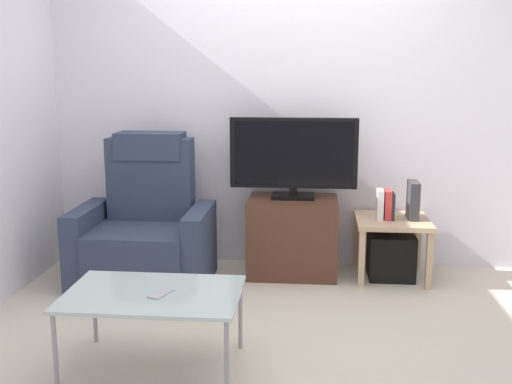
{
  "coord_description": "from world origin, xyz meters",
  "views": [
    {
      "loc": [
        0.2,
        -3.63,
        1.54
      ],
      "look_at": [
        -0.18,
        0.5,
        0.7
      ],
      "focal_mm": 42.33,
      "sensor_mm": 36.0,
      "label": 1
    }
  ],
  "objects_px": {
    "television": "(293,156)",
    "book_rightmost": "(391,206)",
    "book_leftmost": "(380,204)",
    "recliner_armchair": "(145,231)",
    "subwoofer_box": "(391,255)",
    "game_console": "(413,200)",
    "cell_phone": "(161,293)",
    "book_middle": "(387,205)",
    "coffee_table": "(153,297)",
    "side_table": "(392,228)",
    "tv_stand": "(292,236)"
  },
  "relations": [
    {
      "from": "coffee_table",
      "to": "book_middle",
      "type": "bearing_deg",
      "value": 48.42
    },
    {
      "from": "recliner_armchair",
      "to": "cell_phone",
      "type": "xyz_separation_m",
      "value": [
        0.46,
        -1.37,
        0.05
      ]
    },
    {
      "from": "book_rightmost",
      "to": "coffee_table",
      "type": "xyz_separation_m",
      "value": [
        -1.4,
        -1.54,
        -0.16
      ]
    },
    {
      "from": "subwoofer_box",
      "to": "coffee_table",
      "type": "xyz_separation_m",
      "value": [
        -1.41,
        -1.56,
        0.22
      ]
    },
    {
      "from": "tv_stand",
      "to": "subwoofer_box",
      "type": "height_order",
      "value": "tv_stand"
    },
    {
      "from": "recliner_armchair",
      "to": "subwoofer_box",
      "type": "height_order",
      "value": "recliner_armchair"
    },
    {
      "from": "book_middle",
      "to": "game_console",
      "type": "relative_size",
      "value": 0.78
    },
    {
      "from": "television",
      "to": "cell_phone",
      "type": "bearing_deg",
      "value": -110.87
    },
    {
      "from": "recliner_armchair",
      "to": "book_rightmost",
      "type": "height_order",
      "value": "recliner_armchair"
    },
    {
      "from": "tv_stand",
      "to": "cell_phone",
      "type": "distance_m",
      "value": 1.72
    },
    {
      "from": "television",
      "to": "side_table",
      "type": "distance_m",
      "value": 0.91
    },
    {
      "from": "tv_stand",
      "to": "cell_phone",
      "type": "xyz_separation_m",
      "value": [
        -0.62,
        -1.6,
        0.13
      ]
    },
    {
      "from": "cell_phone",
      "to": "coffee_table",
      "type": "bearing_deg",
      "value": 170.57
    },
    {
      "from": "book_leftmost",
      "to": "cell_phone",
      "type": "height_order",
      "value": "book_leftmost"
    },
    {
      "from": "recliner_armchair",
      "to": "game_console",
      "type": "xyz_separation_m",
      "value": [
        1.97,
        0.22,
        0.22
      ]
    },
    {
      "from": "television",
      "to": "subwoofer_box",
      "type": "height_order",
      "value": "television"
    },
    {
      "from": "television",
      "to": "book_rightmost",
      "type": "distance_m",
      "value": 0.81
    },
    {
      "from": "side_table",
      "to": "cell_phone",
      "type": "relative_size",
      "value": 3.6
    },
    {
      "from": "recliner_armchair",
      "to": "game_console",
      "type": "bearing_deg",
      "value": 10.34
    },
    {
      "from": "subwoofer_box",
      "to": "cell_phone",
      "type": "xyz_separation_m",
      "value": [
        -1.36,
        -1.59,
        0.26
      ]
    },
    {
      "from": "tv_stand",
      "to": "coffee_table",
      "type": "relative_size",
      "value": 0.74
    },
    {
      "from": "television",
      "to": "book_leftmost",
      "type": "distance_m",
      "value": 0.73
    },
    {
      "from": "tv_stand",
      "to": "coffee_table",
      "type": "distance_m",
      "value": 1.72
    },
    {
      "from": "book_middle",
      "to": "coffee_table",
      "type": "distance_m",
      "value": 2.07
    },
    {
      "from": "game_console",
      "to": "cell_phone",
      "type": "bearing_deg",
      "value": -133.34
    },
    {
      "from": "side_table",
      "to": "book_middle",
      "type": "distance_m",
      "value": 0.19
    },
    {
      "from": "television",
      "to": "coffee_table",
      "type": "distance_m",
      "value": 1.81
    },
    {
      "from": "television",
      "to": "game_console",
      "type": "height_order",
      "value": "television"
    },
    {
      "from": "tv_stand",
      "to": "side_table",
      "type": "relative_size",
      "value": 1.24
    },
    {
      "from": "recliner_armchair",
      "to": "game_console",
      "type": "distance_m",
      "value": 2.0
    },
    {
      "from": "book_leftmost",
      "to": "book_middle",
      "type": "relative_size",
      "value": 1.02
    },
    {
      "from": "tv_stand",
      "to": "game_console",
      "type": "distance_m",
      "value": 0.94
    },
    {
      "from": "television",
      "to": "book_leftmost",
      "type": "bearing_deg",
      "value": -4.92
    },
    {
      "from": "tv_stand",
      "to": "book_middle",
      "type": "relative_size",
      "value": 3.08
    },
    {
      "from": "tv_stand",
      "to": "book_middle",
      "type": "height_order",
      "value": "book_middle"
    },
    {
      "from": "game_console",
      "to": "television",
      "type": "bearing_deg",
      "value": 178.36
    },
    {
      "from": "book_leftmost",
      "to": "book_rightmost",
      "type": "xyz_separation_m",
      "value": [
        0.09,
        0.0,
        -0.01
      ]
    },
    {
      "from": "television",
      "to": "book_leftmost",
      "type": "xyz_separation_m",
      "value": [
        0.64,
        -0.06,
        -0.34
      ]
    },
    {
      "from": "side_table",
      "to": "book_rightmost",
      "type": "relative_size",
      "value": 2.73
    },
    {
      "from": "book_rightmost",
      "to": "coffee_table",
      "type": "bearing_deg",
      "value": -132.21
    },
    {
      "from": "side_table",
      "to": "coffee_table",
      "type": "relative_size",
      "value": 0.6
    },
    {
      "from": "tv_stand",
      "to": "television",
      "type": "xyz_separation_m",
      "value": [
        0.0,
        0.02,
        0.61
      ]
    },
    {
      "from": "cell_phone",
      "to": "side_table",
      "type": "bearing_deg",
      "value": 69.66
    },
    {
      "from": "television",
      "to": "subwoofer_box",
      "type": "distance_m",
      "value": 1.05
    },
    {
      "from": "game_console",
      "to": "coffee_table",
      "type": "bearing_deg",
      "value": -134.74
    },
    {
      "from": "book_leftmost",
      "to": "subwoofer_box",
      "type": "bearing_deg",
      "value": 11.31
    },
    {
      "from": "side_table",
      "to": "book_middle",
      "type": "bearing_deg",
      "value": -155.82
    },
    {
      "from": "subwoofer_box",
      "to": "book_leftmost",
      "type": "bearing_deg",
      "value": -168.69
    },
    {
      "from": "tv_stand",
      "to": "recliner_armchair",
      "type": "bearing_deg",
      "value": -167.92
    },
    {
      "from": "cell_phone",
      "to": "book_middle",
      "type": "bearing_deg",
      "value": 70.24
    }
  ]
}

